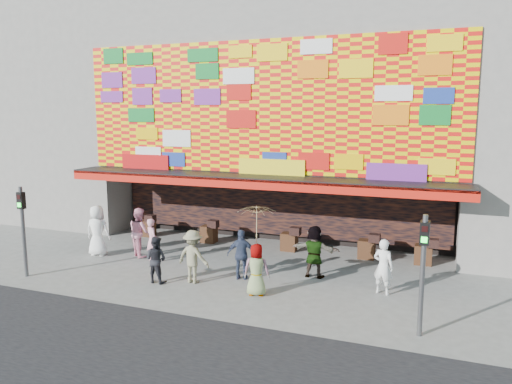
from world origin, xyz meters
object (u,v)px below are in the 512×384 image
Objects in this scene: ped_c at (156,259)px; ped_d at (193,257)px; ped_f at (314,251)px; ped_g at (256,270)px; ped_b at (152,240)px; ped_h at (383,267)px; signal_right at (423,262)px; signal_left at (23,221)px; ped_a at (98,231)px; parasol at (257,222)px; ped_e at (242,255)px; ped_i at (140,232)px.

ped_d is at bearing -156.64° from ped_c.
ped_g is (-1.18, -2.22, -0.09)m from ped_f.
ped_f is at bearing -141.79° from ped_b.
ped_h reaches higher than ped_g.
signal_right is at bearing 154.30° from ped_g.
signal_left is 4.60m from ped_c.
ped_c is at bearing 25.99° from ped_d.
signal_right reaches higher than ped_a.
signal_left is 1.00× the size of signal_right.
signal_left is at bearing -171.75° from parasol.
ped_h is 4.01m from parasol.
ped_d is (5.46, 1.45, -1.01)m from signal_left.
ped_h is at bearing 170.92° from ped_a.
ped_a is 1.14× the size of ped_h.
ped_e is at bearing 28.93° from ped_f.
ped_g is 6.01m from ped_i.
parasol is at bearing 167.80° from ped_g.
ped_d is 1.01× the size of ped_h.
signal_left is 1.63× the size of ped_i.
ped_i reaches higher than ped_b.
signal_right is 8.21m from ped_c.
signal_left is 1.92× the size of ped_g.
parasol is at bearing 166.50° from signal_right.
ped_d is 0.98× the size of ped_f.
signal_right is at bearing 130.59° from ped_h.
ped_e reaches higher than ped_g.
signal_right is at bearing -13.50° from parasol.
ped_b is at bearing 13.44° from ped_h.
ped_b is at bearing 173.55° from ped_a.
ped_g is (4.73, -1.80, -0.02)m from ped_b.
ped_b reaches higher than ped_g.
ped_h is at bearing 12.97° from signal_left.
ped_e is at bearing -157.72° from ped_i.
ped_h is (3.48, 1.46, 0.06)m from ped_g.
ped_g is 0.79× the size of parasol.
ped_a reaches higher than ped_g.
ped_a reaches higher than ped_b.
ped_d reaches higher than ped_h.
ped_h is at bearing 114.81° from signal_right.
ped_c is 0.91× the size of ped_e.
parasol reaches higher than ped_b.
ped_h is (-1.19, 2.58, -1.02)m from signal_right.
ped_a is at bearing -22.77° from ped_c.
ped_a is 1.13× the size of ped_d.
ped_c is 0.88× the size of ped_d.
ped_a reaches higher than ped_i.
signal_right is 4.92m from ped_g.
parasol is at bearing 38.57° from ped_h.
parasol is at bearing -166.69° from ped_b.
ped_c is at bearing 159.67° from ped_b.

